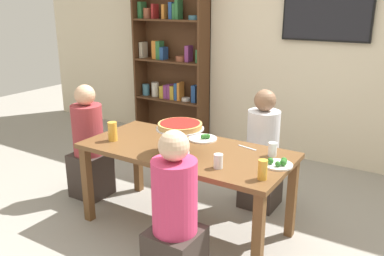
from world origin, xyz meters
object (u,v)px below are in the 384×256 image
(water_glass_clear_near, at_px, (218,161))
(salad_plate_far_diner, at_px, (203,138))
(diner_head_west, at_px, (89,150))
(salad_plate_near_diner, at_px, (278,164))
(television, at_px, (327,14))
(beer_glass_amber_short, at_px, (113,131))
(beer_glass_amber_tall, at_px, (263,170))
(dining_table, at_px, (186,158))
(water_glass_clear_far, at_px, (273,149))
(bookshelf, at_px, (171,60))
(cutlery_fork_near, at_px, (247,148))
(deep_dish_pizza_stand, at_px, (180,127))
(cutlery_knife_near, at_px, (176,135))
(diner_near_right, at_px, (175,225))
(diner_far_right, at_px, (262,158))

(water_glass_clear_near, bearing_deg, salad_plate_far_diner, 130.16)
(diner_head_west, xyz_separation_m, salad_plate_near_diner, (1.94, 0.03, 0.27))
(television, xyz_separation_m, salad_plate_near_diner, (0.27, -2.06, -1.01))
(diner_head_west, relative_size, beer_glass_amber_short, 6.85)
(television, height_order, beer_glass_amber_tall, television)
(dining_table, bearing_deg, beer_glass_amber_tall, -16.87)
(dining_table, xyz_separation_m, water_glass_clear_far, (0.67, 0.22, 0.15))
(dining_table, height_order, bookshelf, bookshelf)
(beer_glass_amber_short, xyz_separation_m, cutlery_fork_near, (1.08, 0.45, -0.08))
(television, relative_size, cutlery_fork_near, 5.48)
(dining_table, bearing_deg, deep_dish_pizza_stand, -77.69)
(salad_plate_far_diner, height_order, beer_glass_amber_short, beer_glass_amber_short)
(bookshelf, distance_m, beer_glass_amber_tall, 3.24)
(water_glass_clear_near, bearing_deg, dining_table, 152.53)
(bookshelf, relative_size, cutlery_fork_near, 12.29)
(deep_dish_pizza_stand, height_order, cutlery_knife_near, deep_dish_pizza_stand)
(diner_near_right, height_order, cutlery_knife_near, diner_near_right)
(dining_table, bearing_deg, cutlery_fork_near, 32.76)
(diner_near_right, distance_m, diner_far_right, 1.43)
(television, relative_size, diner_head_west, 0.86)
(water_glass_clear_near, xyz_separation_m, water_glass_clear_far, (0.25, 0.44, 0.00))
(salad_plate_far_diner, distance_m, beer_glass_amber_short, 0.80)
(salad_plate_far_diner, bearing_deg, cutlery_fork_near, 1.24)
(cutlery_fork_near, bearing_deg, dining_table, 45.34)
(dining_table, height_order, television, television)
(beer_glass_amber_short, bearing_deg, salad_plate_far_diner, 33.62)
(salad_plate_near_diner, bearing_deg, beer_glass_amber_short, -171.43)
(diner_far_right, relative_size, beer_glass_amber_tall, 8.15)
(diner_near_right, height_order, cutlery_fork_near, diner_near_right)
(deep_dish_pizza_stand, distance_m, water_glass_clear_near, 0.44)
(bookshelf, height_order, salad_plate_near_diner, bookshelf)
(salad_plate_far_diner, height_order, beer_glass_amber_tall, beer_glass_amber_tall)
(salad_plate_far_diner, distance_m, water_glass_clear_far, 0.66)
(deep_dish_pizza_stand, relative_size, cutlery_fork_near, 2.11)
(television, bearing_deg, water_glass_clear_far, -85.29)
(beer_glass_amber_short, bearing_deg, dining_table, 14.78)
(bookshelf, relative_size, diner_head_west, 1.92)
(water_glass_clear_near, distance_m, water_glass_clear_far, 0.50)
(diner_head_west, distance_m, beer_glass_amber_short, 0.64)
(salad_plate_near_diner, relative_size, beer_glass_amber_short, 1.33)
(salad_plate_near_diner, height_order, cutlery_knife_near, salad_plate_near_diner)
(cutlery_fork_near, bearing_deg, beer_glass_amber_short, 35.15)
(deep_dish_pizza_stand, bearing_deg, salad_plate_near_diner, 12.28)
(deep_dish_pizza_stand, relative_size, salad_plate_far_diner, 1.50)
(dining_table, relative_size, cutlery_fork_near, 9.74)
(television, relative_size, beer_glass_amber_short, 5.87)
(beer_glass_amber_short, bearing_deg, cutlery_knife_near, 46.10)
(salad_plate_near_diner, bearing_deg, beer_glass_amber_tall, -91.88)
(bookshelf, xyz_separation_m, beer_glass_amber_tall, (2.31, -2.25, -0.31))
(bookshelf, height_order, diner_far_right, bookshelf)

